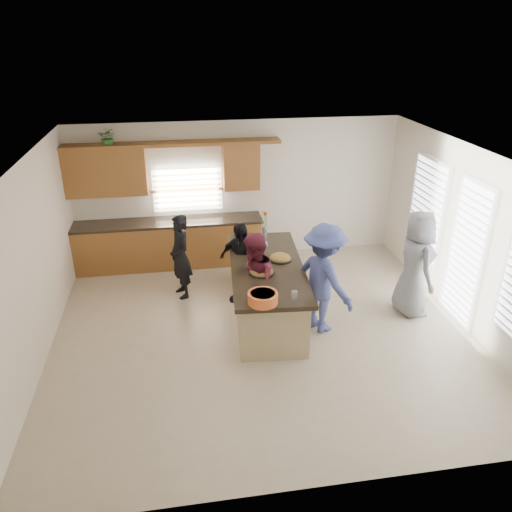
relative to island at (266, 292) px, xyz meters
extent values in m
plane|color=#BDAB8C|center=(-0.14, -0.46, -0.45)|extent=(6.50, 6.50, 0.00)
cube|color=silver|center=(-0.14, 2.54, 0.95)|extent=(6.50, 0.02, 2.80)
cube|color=silver|center=(-0.14, -3.46, 0.95)|extent=(6.50, 0.02, 2.80)
cube|color=silver|center=(-3.39, -0.46, 0.95)|extent=(0.02, 6.00, 2.80)
cube|color=silver|center=(3.11, -0.46, 0.95)|extent=(0.02, 6.00, 2.80)
cube|color=white|center=(-0.14, -0.46, 2.35)|extent=(6.50, 6.00, 0.02)
cube|color=#975D2B|center=(-1.56, 2.23, 0.00)|extent=(3.65, 0.62, 0.90)
cube|color=black|center=(-1.56, 2.23, 0.47)|extent=(3.70, 0.65, 0.05)
cube|color=#975D2B|center=(-2.64, 2.36, 1.50)|extent=(1.50, 0.36, 0.90)
cube|color=#975D2B|center=(-0.09, 2.36, 1.50)|extent=(0.70, 0.36, 0.90)
cube|color=#975D2B|center=(-1.36, 2.36, 1.98)|extent=(4.05, 0.40, 0.06)
cube|color=brown|center=(-1.14, 2.50, 1.02)|extent=(1.35, 0.08, 0.85)
cube|color=white|center=(3.08, 0.84, 0.97)|extent=(0.06, 1.10, 1.75)
cube|color=white|center=(3.08, -0.56, 0.72)|extent=(0.06, 0.85, 2.25)
cube|color=tan|center=(0.00, 0.00, -0.01)|extent=(1.19, 2.57, 0.88)
cube|color=black|center=(0.00, 0.00, 0.46)|extent=(1.35, 2.78, 0.07)
cube|color=black|center=(0.00, 0.00, -0.41)|extent=(1.10, 2.48, 0.08)
cylinder|color=black|center=(-0.13, -0.28, 0.51)|extent=(0.40, 0.40, 0.02)
ellipsoid|color=#A97A35|center=(-0.13, -0.28, 0.53)|extent=(0.36, 0.36, 0.16)
cylinder|color=black|center=(0.25, 0.15, 0.51)|extent=(0.38, 0.38, 0.02)
ellipsoid|color=#A97A35|center=(0.25, 0.15, 0.53)|extent=(0.34, 0.34, 0.15)
cylinder|color=black|center=(-0.17, 0.58, 0.51)|extent=(0.35, 0.35, 0.02)
ellipsoid|color=tan|center=(-0.17, 0.58, 0.53)|extent=(0.32, 0.32, 0.14)
cylinder|color=orange|center=(-0.27, -1.17, 0.58)|extent=(0.42, 0.42, 0.16)
cylinder|color=beige|center=(-0.27, -1.17, 0.63)|extent=(0.34, 0.34, 0.04)
cylinder|color=white|center=(0.19, -1.12, 0.55)|extent=(0.09, 0.09, 0.11)
cylinder|color=#A77DB6|center=(0.04, 0.74, 0.53)|extent=(0.22, 0.22, 0.06)
cylinder|color=silver|center=(0.18, 1.24, 0.59)|extent=(0.11, 0.11, 0.18)
imported|color=#397D32|center=(-2.51, 2.36, 2.13)|extent=(0.37, 0.34, 0.36)
imported|color=black|center=(-1.36, 0.94, 0.31)|extent=(0.52, 0.64, 1.53)
imported|color=maroon|center=(-0.26, -0.30, 0.35)|extent=(0.68, 0.84, 1.60)
imported|color=black|center=(-0.35, 0.57, 0.28)|extent=(0.86, 0.87, 1.47)
imported|color=#3B4582|center=(0.80, -0.50, 0.44)|extent=(1.12, 1.33, 1.78)
imported|color=slate|center=(2.42, -0.25, 0.45)|extent=(0.60, 0.90, 1.81)
camera|label=1|loc=(-1.32, -7.05, 4.00)|focal=35.00mm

